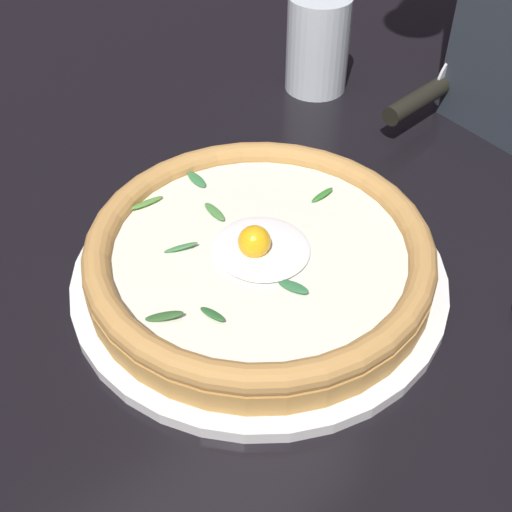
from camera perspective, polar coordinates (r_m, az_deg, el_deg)
ground_plane at (r=0.60m, az=0.98°, el=-3.63°), size 2.40×2.40×0.03m
pizza_plate at (r=0.59m, az=0.00°, el=-1.83°), size 0.33×0.33×0.01m
pizza at (r=0.57m, az=-0.00°, el=0.02°), size 0.30×0.30×0.05m
pizza_cutter at (r=0.81m, az=14.28°, el=13.14°), size 0.03×0.16×0.07m
drinking_glass at (r=0.85m, az=5.22°, el=16.96°), size 0.08×0.08×0.12m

